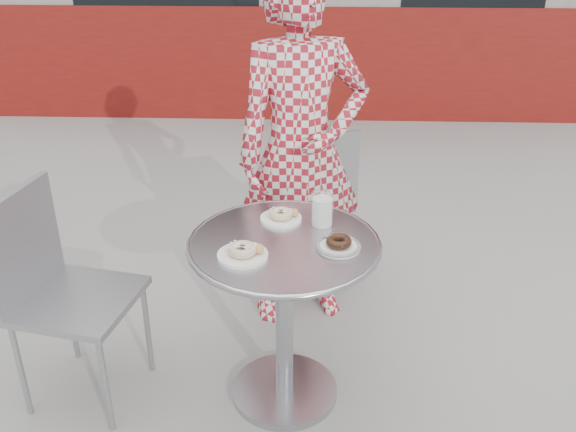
{
  "coord_description": "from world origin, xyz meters",
  "views": [
    {
      "loc": [
        0.06,
        -2.06,
        1.89
      ],
      "look_at": [
        -0.02,
        0.07,
        0.8
      ],
      "focal_mm": 40.0,
      "sensor_mm": 36.0,
      "label": 1
    }
  ],
  "objects_px": {
    "plate_near": "(243,252)",
    "milk_cup": "(322,210)",
    "seated_person": "(301,153)",
    "chair_far": "(305,229)",
    "chair_left": "(82,337)",
    "plate_far": "(282,216)",
    "bistro_table": "(284,282)",
    "plate_checker": "(339,245)"
  },
  "relations": [
    {
      "from": "plate_far",
      "to": "milk_cup",
      "type": "distance_m",
      "value": 0.17
    },
    {
      "from": "seated_person",
      "to": "chair_far",
      "type": "bearing_deg",
      "value": 69.45
    },
    {
      "from": "chair_far",
      "to": "plate_near",
      "type": "height_order",
      "value": "chair_far"
    },
    {
      "from": "plate_far",
      "to": "plate_checker",
      "type": "height_order",
      "value": "plate_far"
    },
    {
      "from": "seated_person",
      "to": "milk_cup",
      "type": "distance_m",
      "value": 0.5
    },
    {
      "from": "plate_checker",
      "to": "milk_cup",
      "type": "xyz_separation_m",
      "value": [
        -0.06,
        0.18,
        0.05
      ]
    },
    {
      "from": "chair_far",
      "to": "milk_cup",
      "type": "height_order",
      "value": "milk_cup"
    },
    {
      "from": "plate_near",
      "to": "milk_cup",
      "type": "xyz_separation_m",
      "value": [
        0.28,
        0.25,
        0.04
      ]
    },
    {
      "from": "chair_left",
      "to": "milk_cup",
      "type": "height_order",
      "value": "chair_left"
    },
    {
      "from": "plate_checker",
      "to": "milk_cup",
      "type": "distance_m",
      "value": 0.2
    },
    {
      "from": "chair_left",
      "to": "plate_near",
      "type": "distance_m",
      "value": 0.84
    },
    {
      "from": "bistro_table",
      "to": "chair_far",
      "type": "height_order",
      "value": "chair_far"
    },
    {
      "from": "plate_far",
      "to": "plate_near",
      "type": "xyz_separation_m",
      "value": [
        -0.12,
        -0.29,
        0.0
      ]
    },
    {
      "from": "chair_far",
      "to": "plate_checker",
      "type": "distance_m",
      "value": 1.13
    },
    {
      "from": "bistro_table",
      "to": "plate_checker",
      "type": "height_order",
      "value": "plate_checker"
    },
    {
      "from": "chair_left",
      "to": "plate_checker",
      "type": "bearing_deg",
      "value": -79.88
    },
    {
      "from": "bistro_table",
      "to": "plate_checker",
      "type": "bearing_deg",
      "value": -11.24
    },
    {
      "from": "plate_far",
      "to": "milk_cup",
      "type": "height_order",
      "value": "milk_cup"
    },
    {
      "from": "bistro_table",
      "to": "seated_person",
      "type": "xyz_separation_m",
      "value": [
        0.05,
        0.63,
        0.28
      ]
    },
    {
      "from": "seated_person",
      "to": "plate_far",
      "type": "distance_m",
      "value": 0.46
    },
    {
      "from": "plate_near",
      "to": "plate_checker",
      "type": "distance_m",
      "value": 0.35
    },
    {
      "from": "chair_far",
      "to": "seated_person",
      "type": "bearing_deg",
      "value": 65.66
    },
    {
      "from": "bistro_table",
      "to": "plate_far",
      "type": "distance_m",
      "value": 0.26
    },
    {
      "from": "chair_left",
      "to": "seated_person",
      "type": "xyz_separation_m",
      "value": [
        0.87,
        0.64,
        0.56
      ]
    },
    {
      "from": "seated_person",
      "to": "chair_left",
      "type": "bearing_deg",
      "value": -161.07
    },
    {
      "from": "milk_cup",
      "to": "plate_near",
      "type": "bearing_deg",
      "value": -137.63
    },
    {
      "from": "bistro_table",
      "to": "chair_left",
      "type": "xyz_separation_m",
      "value": [
        -0.82,
        -0.01,
        -0.28
      ]
    },
    {
      "from": "plate_far",
      "to": "plate_checker",
      "type": "distance_m",
      "value": 0.31
    },
    {
      "from": "plate_near",
      "to": "chair_far",
      "type": "bearing_deg",
      "value": 79.1
    },
    {
      "from": "seated_person",
      "to": "plate_checker",
      "type": "relative_size",
      "value": 10.25
    },
    {
      "from": "bistro_table",
      "to": "seated_person",
      "type": "bearing_deg",
      "value": 85.39
    },
    {
      "from": "seated_person",
      "to": "plate_far",
      "type": "xyz_separation_m",
      "value": [
        -0.07,
        -0.45,
        -0.09
      ]
    },
    {
      "from": "plate_far",
      "to": "bistro_table",
      "type": "bearing_deg",
      "value": -84.42
    },
    {
      "from": "plate_far",
      "to": "milk_cup",
      "type": "bearing_deg",
      "value": -12.66
    },
    {
      "from": "milk_cup",
      "to": "plate_checker",
      "type": "bearing_deg",
      "value": -71.9
    },
    {
      "from": "bistro_table",
      "to": "chair_far",
      "type": "xyz_separation_m",
      "value": [
        0.07,
        0.97,
        -0.29
      ]
    },
    {
      "from": "chair_far",
      "to": "plate_checker",
      "type": "bearing_deg",
      "value": 76.22
    },
    {
      "from": "plate_checker",
      "to": "milk_cup",
      "type": "bearing_deg",
      "value": 108.1
    },
    {
      "from": "chair_far",
      "to": "chair_left",
      "type": "height_order",
      "value": "chair_left"
    },
    {
      "from": "plate_near",
      "to": "seated_person",
      "type": "bearing_deg",
      "value": 75.69
    },
    {
      "from": "chair_left",
      "to": "seated_person",
      "type": "bearing_deg",
      "value": -41.98
    },
    {
      "from": "seated_person",
      "to": "milk_cup",
      "type": "relative_size",
      "value": 12.47
    }
  ]
}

